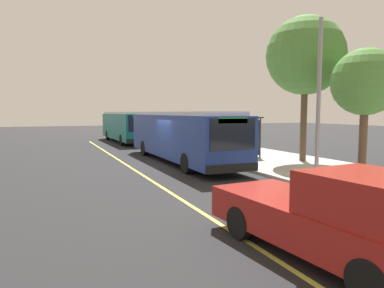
% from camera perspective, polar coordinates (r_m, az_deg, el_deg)
% --- Properties ---
extents(ground_plane, '(120.00, 120.00, 0.00)m').
position_cam_1_polar(ground_plane, '(19.80, -3.77, -3.33)').
color(ground_plane, '#232326').
extents(sidewalk_curb, '(44.00, 6.40, 0.15)m').
position_cam_1_polar(sidewalk_curb, '(22.45, 10.87, -2.21)').
color(sidewalk_curb, '#B7B2A8').
rests_on(sidewalk_curb, ground_plane).
extents(lane_stripe_center, '(36.00, 0.14, 0.01)m').
position_cam_1_polar(lane_stripe_center, '(19.21, -10.00, -3.65)').
color(lane_stripe_center, '#E0D64C').
rests_on(lane_stripe_center, ground_plane).
extents(transit_bus_main, '(12.56, 2.61, 2.95)m').
position_cam_1_polar(transit_bus_main, '(20.72, -1.88, 1.55)').
color(transit_bus_main, navy).
rests_on(transit_bus_main, ground_plane).
extents(transit_bus_second, '(11.45, 2.72, 2.95)m').
position_cam_1_polar(transit_bus_second, '(35.11, -10.62, 2.95)').
color(transit_bus_second, '#146B66').
rests_on(transit_bus_second, ground_plane).
extents(pickup_truck, '(5.56, 2.50, 1.85)m').
position_cam_1_polar(pickup_truck, '(7.59, 21.92, -11.04)').
color(pickup_truck, maroon).
rests_on(pickup_truck, ground_plane).
extents(bus_shelter, '(2.90, 1.60, 2.48)m').
position_cam_1_polar(bus_shelter, '(23.04, 7.90, 2.62)').
color(bus_shelter, '#333338').
rests_on(bus_shelter, sidewalk_curb).
extents(waiting_bench, '(1.60, 0.48, 0.95)m').
position_cam_1_polar(waiting_bench, '(23.17, 8.02, -0.56)').
color(waiting_bench, brown).
rests_on(waiting_bench, sidewalk_curb).
extents(route_sign_post, '(0.44, 0.08, 2.80)m').
position_cam_1_polar(route_sign_post, '(19.95, 7.03, 2.35)').
color(route_sign_post, '#333338').
rests_on(route_sign_post, sidewalk_curb).
extents(street_tree_near_shelter, '(3.06, 3.06, 5.68)m').
position_cam_1_polar(street_tree_near_shelter, '(18.17, 26.17, 8.88)').
color(street_tree_near_shelter, brown).
rests_on(street_tree_near_shelter, sidewalk_curb).
extents(street_tree_upstreet, '(4.35, 4.35, 8.09)m').
position_cam_1_polar(street_tree_upstreet, '(21.23, 17.82, 13.35)').
color(street_tree_upstreet, brown).
rests_on(street_tree_upstreet, sidewalk_curb).
extents(utility_pole, '(0.16, 0.16, 6.40)m').
position_cam_1_polar(utility_pole, '(14.79, 19.73, 6.52)').
color(utility_pole, gray).
rests_on(utility_pole, sidewalk_curb).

